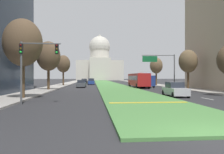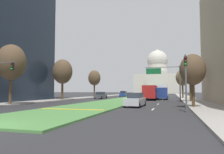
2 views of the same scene
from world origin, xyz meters
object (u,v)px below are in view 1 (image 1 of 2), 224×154
(overhead_guide_sign, at_px, (162,64))
(city_bus, at_px, (138,79))
(sedan_far_horizon, at_px, (84,81))
(box_truck_delivery, at_px, (146,80))
(street_tree_left_far, at_px, (63,64))
(capitol_building, at_px, (100,63))
(street_tree_left_near, at_px, (23,43))
(street_tree_right_far, at_px, (156,66))
(sedan_lead_stopped, at_px, (175,90))
(traffic_light_near_left, at_px, (32,59))
(street_tree_left_mid, at_px, (48,56))
(street_tree_right_mid, at_px, (188,61))
(sedan_distant, at_px, (91,82))
(sedan_midblock, at_px, (81,84))

(overhead_guide_sign, relative_size, city_bus, 0.59)
(sedan_far_horizon, bearing_deg, box_truck_delivery, -60.23)
(street_tree_left_far, height_order, sedan_far_horizon, street_tree_left_far)
(capitol_building, relative_size, street_tree_left_near, 3.69)
(street_tree_left_far, bearing_deg, street_tree_right_far, -1.44)
(overhead_guide_sign, distance_m, sedan_lead_stopped, 15.77)
(traffic_light_near_left, relative_size, sedan_far_horizon, 1.24)
(street_tree_left_near, xyz_separation_m, sedan_far_horizon, (4.34, 49.68, -4.99))
(street_tree_left_mid, bearing_deg, street_tree_right_far, 36.33)
(traffic_light_near_left, relative_size, box_truck_delivery, 0.81)
(capitol_building, xyz_separation_m, street_tree_right_mid, (12.28, -108.45, -6.24))
(street_tree_right_mid, distance_m, street_tree_right_far, 17.96)
(street_tree_right_far, height_order, sedan_lead_stopped, street_tree_right_far)
(street_tree_left_near, distance_m, street_tree_left_far, 32.84)
(capitol_building, bearing_deg, box_truck_delivery, -85.84)
(capitol_building, relative_size, sedan_distant, 6.44)
(sedan_distant, bearing_deg, street_tree_right_far, -24.07)
(street_tree_left_mid, height_order, street_tree_left_far, street_tree_left_mid)
(street_tree_right_far, xyz_separation_m, city_bus, (-6.88, -10.08, -3.38))
(capitol_building, relative_size, sedan_midblock, 6.89)
(sedan_midblock, bearing_deg, street_tree_right_far, 24.08)
(street_tree_right_far, height_order, sedan_midblock, street_tree_right_far)
(overhead_guide_sign, height_order, sedan_lead_stopped, overhead_guide_sign)
(box_truck_delivery, bearing_deg, sedan_far_horizon, 119.77)
(capitol_building, distance_m, street_tree_left_far, 90.88)
(traffic_light_near_left, relative_size, city_bus, 0.47)
(street_tree_left_far, relative_size, sedan_lead_stopped, 1.62)
(capitol_building, bearing_deg, sedan_midblock, -94.06)
(street_tree_right_far, distance_m, sedan_lead_stopped, 31.61)
(sedan_lead_stopped, distance_m, city_bus, 20.48)
(street_tree_right_mid, bearing_deg, city_bus, 132.96)
(street_tree_left_mid, bearing_deg, traffic_light_near_left, -82.67)
(street_tree_right_mid, distance_m, city_bus, 11.23)
(overhead_guide_sign, bearing_deg, sedan_distant, 119.89)
(sedan_midblock, bearing_deg, overhead_guide_sign, -25.22)
(street_tree_left_mid, xyz_separation_m, sedan_lead_stopped, (17.04, -12.95, -4.97))
(sedan_lead_stopped, bearing_deg, overhead_guide_sign, 77.57)
(street_tree_right_far, bearing_deg, traffic_light_near_left, -120.28)
(street_tree_left_mid, xyz_separation_m, street_tree_left_far, (0.04, 18.19, -0.24))
(street_tree_left_near, distance_m, street_tree_right_far, 39.94)
(traffic_light_near_left, height_order, sedan_midblock, traffic_light_near_left)
(sedan_midblock, distance_m, sedan_far_horizon, 25.87)
(capitol_building, height_order, street_tree_right_mid, capitol_building)
(traffic_light_near_left, distance_m, sedan_far_horizon, 54.32)
(street_tree_left_far, bearing_deg, overhead_guide_sign, -38.64)
(traffic_light_near_left, bearing_deg, street_tree_right_far, 59.72)
(overhead_guide_sign, relative_size, street_tree_right_mid, 0.91)
(sedan_midblock, distance_m, city_bus, 12.14)
(street_tree_right_far, height_order, city_bus, street_tree_right_far)
(traffic_light_near_left, relative_size, street_tree_left_mid, 0.63)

